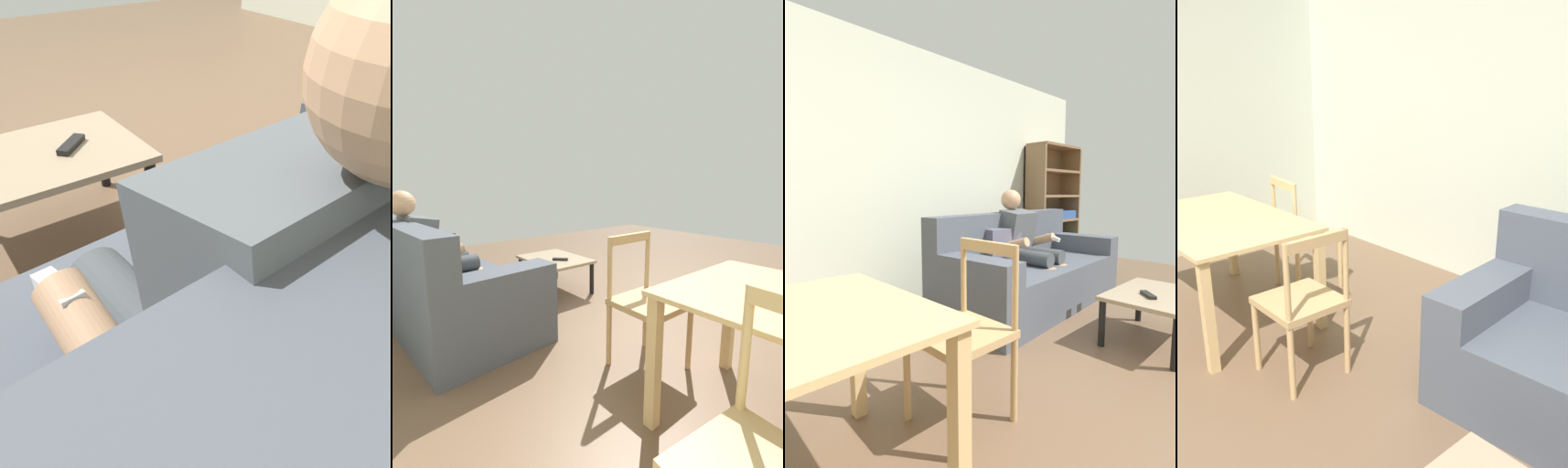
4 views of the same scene
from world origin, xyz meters
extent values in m
cube|color=#474C56|center=(0.04, 1.78, 0.54)|extent=(0.31, 0.93, 0.20)
cube|color=tan|center=(-1.71, 1.03, 0.72)|extent=(1.39, 0.90, 0.02)
cube|color=tan|center=(-1.06, 0.64, 0.35)|extent=(0.06, 0.06, 0.71)
cube|color=tan|center=(-2.36, 1.43, 0.35)|extent=(0.06, 0.06, 0.71)
cube|color=tan|center=(-1.06, 1.43, 0.35)|extent=(0.06, 0.06, 0.71)
cube|color=tan|center=(-1.71, 1.78, 0.45)|extent=(0.47, 0.47, 0.04)
cylinder|color=tan|center=(-1.50, 1.95, 0.23)|extent=(0.04, 0.04, 0.45)
cylinder|color=tan|center=(-1.88, 1.99, 0.23)|extent=(0.04, 0.04, 0.45)
cylinder|color=tan|center=(-1.54, 1.57, 0.23)|extent=(0.04, 0.04, 0.45)
cylinder|color=tan|center=(-1.92, 1.62, 0.23)|extent=(0.04, 0.04, 0.45)
cylinder|color=tan|center=(-1.54, 1.57, 0.69)|extent=(0.03, 0.03, 0.47)
cylinder|color=tan|center=(-1.92, 1.62, 0.69)|extent=(0.03, 0.03, 0.47)
cube|color=tan|center=(-1.73, 1.59, 0.89)|extent=(0.38, 0.08, 0.06)
cube|color=tan|center=(-0.71, 1.03, 0.46)|extent=(0.42, 0.42, 0.04)
cylinder|color=tan|center=(-0.90, 1.23, 0.23)|extent=(0.04, 0.04, 0.46)
cylinder|color=tan|center=(-0.91, 0.85, 0.23)|extent=(0.04, 0.04, 0.46)
cylinder|color=tan|center=(-0.52, 1.22, 0.23)|extent=(0.04, 0.04, 0.46)
cylinder|color=tan|center=(-0.53, 0.84, 0.23)|extent=(0.04, 0.04, 0.46)
cylinder|color=tan|center=(-0.52, 1.22, 0.68)|extent=(0.03, 0.03, 0.44)
cylinder|color=tan|center=(-0.53, 0.84, 0.68)|extent=(0.03, 0.03, 0.44)
cube|color=tan|center=(-0.52, 1.03, 0.87)|extent=(0.04, 0.38, 0.06)
camera|label=1|loc=(1.36, 2.36, 1.20)|focal=33.91mm
camera|label=2|loc=(-1.94, 2.60, 1.25)|focal=23.65mm
camera|label=3|loc=(-1.75, -0.17, 1.14)|focal=25.75mm
camera|label=4|loc=(1.44, -0.36, 1.70)|focal=37.47mm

